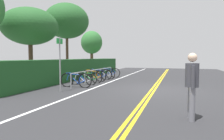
{
  "coord_description": "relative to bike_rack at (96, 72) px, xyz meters",
  "views": [
    {
      "loc": [
        -9.62,
        -1.03,
        1.54
      ],
      "look_at": [
        2.24,
        2.81,
        0.74
      ],
      "focal_mm": 32.02,
      "sensor_mm": 36.0,
      "label": 1
    }
  ],
  "objects": [
    {
      "name": "bicycle_1",
      "position": [
        -1.69,
        0.06,
        -0.26
      ],
      "size": [
        0.46,
        1.64,
        0.68
      ],
      "color": "black",
      "rests_on": "ground_plane"
    },
    {
      "name": "hedge_backdrop",
      "position": [
        1.5,
        2.11,
        0.11
      ],
      "size": [
        15.26,
        1.36,
        1.39
      ],
      "primitive_type": "cube",
      "color": "#1C4C21",
      "rests_on": "ground_plane"
    },
    {
      "name": "ground_plane",
      "position": [
        -2.1,
        -3.86,
        -0.61
      ],
      "size": [
        37.7,
        11.96,
        0.05
      ],
      "primitive_type": "cube",
      "color": "#2B2B2D"
    },
    {
      "name": "tree_mid",
      "position": [
        -1.49,
        3.71,
        2.83
      ],
      "size": [
        3.39,
        3.39,
        4.55
      ],
      "color": "#473323",
      "rests_on": "ground_plane"
    },
    {
      "name": "bicycle_4",
      "position": [
        0.84,
        0.12,
        -0.22
      ],
      "size": [
        0.52,
        1.79,
        0.78
      ],
      "color": "black",
      "rests_on": "ground_plane"
    },
    {
      "name": "bike_rack",
      "position": [
        0.0,
        0.0,
        0.0
      ],
      "size": [
        6.31,
        0.05,
        0.76
      ],
      "color": "#9EA0A5",
      "rests_on": "ground_plane"
    },
    {
      "name": "tree_far_right",
      "position": [
        2.76,
        3.66,
        3.87
      ],
      "size": [
        3.58,
        3.58,
        5.88
      ],
      "color": "#473323",
      "rests_on": "ground_plane"
    },
    {
      "name": "bike_lane_stripe_white",
      "position": [
        -2.1,
        -0.99,
        -0.58
      ],
      "size": [
        33.93,
        0.12,
        0.0
      ],
      "primitive_type": "cube",
      "color": "white",
      "rests_on": "ground_plane"
    },
    {
      "name": "bicycle_2",
      "position": [
        -0.84,
        0.06,
        -0.26
      ],
      "size": [
        0.46,
        1.66,
        0.69
      ],
      "color": "black",
      "rests_on": "ground_plane"
    },
    {
      "name": "centre_line_yellow_outer",
      "position": [
        -2.1,
        -3.78,
        -0.58
      ],
      "size": [
        33.93,
        0.1,
        0.0
      ],
      "primitive_type": "cube",
      "color": "gold",
      "rests_on": "ground_plane"
    },
    {
      "name": "bicycle_6",
      "position": [
        2.6,
        -0.01,
        -0.23
      ],
      "size": [
        0.52,
        1.68,
        0.76
      ],
      "color": "black",
      "rests_on": "ground_plane"
    },
    {
      "name": "tree_extra",
      "position": [
        7.63,
        3.61,
        2.47
      ],
      "size": [
        2.22,
        2.22,
        4.28
      ],
      "color": "brown",
      "rests_on": "ground_plane"
    },
    {
      "name": "pedestrian",
      "position": [
        -6.52,
        -5.25,
        0.36
      ],
      "size": [
        0.49,
        0.32,
        1.65
      ],
      "color": "slate",
      "rests_on": "ground_plane"
    },
    {
      "name": "bicycle_0",
      "position": [
        -2.64,
        -0.0,
        -0.22
      ],
      "size": [
        0.46,
        1.77,
        0.77
      ],
      "color": "black",
      "rests_on": "ground_plane"
    },
    {
      "name": "sign_post_near",
      "position": [
        -4.02,
        0.03,
        0.87
      ],
      "size": [
        0.36,
        0.09,
        2.43
      ],
      "color": "gray",
      "rests_on": "ground_plane"
    },
    {
      "name": "bicycle_5",
      "position": [
        1.7,
        0.01,
        -0.25
      ],
      "size": [
        0.47,
        1.67,
        0.72
      ],
      "color": "black",
      "rests_on": "ground_plane"
    },
    {
      "name": "bicycle_3",
      "position": [
        -0.0,
        0.14,
        -0.22
      ],
      "size": [
        0.46,
        1.76,
        0.76
      ],
      "color": "black",
      "rests_on": "ground_plane"
    },
    {
      "name": "centre_line_yellow_inner",
      "position": [
        -2.1,
        -3.94,
        -0.58
      ],
      "size": [
        33.93,
        0.1,
        0.0
      ],
      "primitive_type": "cube",
      "color": "gold",
      "rests_on": "ground_plane"
    }
  ]
}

